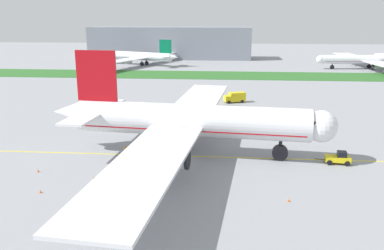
% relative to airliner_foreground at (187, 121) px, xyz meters
% --- Properties ---
extents(ground_plane, '(600.00, 600.00, 0.00)m').
position_rel_airliner_foreground_xyz_m(ground_plane, '(-1.16, -3.95, -6.42)').
color(ground_plane, gray).
rests_on(ground_plane, ground).
extents(apron_taxi_line, '(280.00, 0.36, 0.01)m').
position_rel_airliner_foreground_xyz_m(apron_taxi_line, '(-1.16, -1.03, -6.42)').
color(apron_taxi_line, yellow).
rests_on(apron_taxi_line, ground).
extents(grass_median_strip, '(320.00, 24.00, 0.10)m').
position_rel_airliner_foreground_xyz_m(grass_median_strip, '(-1.16, 102.14, -6.37)').
color(grass_median_strip, '#2D6628').
rests_on(grass_median_strip, ground).
extents(airliner_foreground, '(52.72, 82.82, 18.92)m').
position_rel_airliner_foreground_xyz_m(airliner_foreground, '(0.00, 0.00, 0.00)').
color(airliner_foreground, white).
rests_on(airliner_foreground, ground).
extents(pushback_tug, '(6.08, 2.78, 2.24)m').
position_rel_airliner_foreground_xyz_m(pushback_tug, '(26.72, -2.72, -5.40)').
color(pushback_tug, yellow).
rests_on(pushback_tug, ground).
extents(ground_crew_wingwalker_port, '(0.58, 0.27, 1.64)m').
position_rel_airliner_foreground_xyz_m(ground_crew_wingwalker_port, '(-12.65, -16.27, -5.42)').
color(ground_crew_wingwalker_port, black).
rests_on(ground_crew_wingwalker_port, ground).
extents(ground_crew_marshaller_front, '(0.44, 0.48, 1.60)m').
position_rel_airliner_foreground_xyz_m(ground_crew_marshaller_front, '(-11.61, -0.89, -5.45)').
color(ground_crew_marshaller_front, black).
rests_on(ground_crew_marshaller_front, ground).
extents(ground_crew_wingwalker_starboard, '(0.47, 0.46, 1.59)m').
position_rel_airliner_foreground_xyz_m(ground_crew_wingwalker_starboard, '(-3.47, -22.81, -5.45)').
color(ground_crew_wingwalker_starboard, black).
rests_on(ground_crew_wingwalker_starboard, ground).
extents(traffic_cone_near_nose, '(0.36, 0.36, 0.58)m').
position_rel_airliner_foreground_xyz_m(traffic_cone_near_nose, '(-23.88, -10.84, -6.14)').
color(traffic_cone_near_nose, '#F2590C').
rests_on(traffic_cone_near_nose, ground).
extents(traffic_cone_port_wing, '(0.36, 0.36, 0.58)m').
position_rel_airliner_foreground_xyz_m(traffic_cone_port_wing, '(15.93, -18.63, -6.14)').
color(traffic_cone_port_wing, '#F2590C').
rests_on(traffic_cone_port_wing, ground).
extents(traffic_cone_starboard_wing, '(0.36, 0.36, 0.58)m').
position_rel_airliner_foreground_xyz_m(traffic_cone_starboard_wing, '(-19.95, -18.66, -6.14)').
color(traffic_cone_starboard_wing, '#F2590C').
rests_on(traffic_cone_starboard_wing, ground).
extents(service_truck_baggage_loader, '(6.65, 4.34, 2.99)m').
position_rel_airliner_foreground_xyz_m(service_truck_baggage_loader, '(9.75, 47.10, -4.82)').
color(service_truck_baggage_loader, yellow).
rests_on(service_truck_baggage_loader, ground).
extents(parked_airliner_far_left, '(41.61, 68.36, 13.21)m').
position_rel_airliner_foreground_xyz_m(parked_airliner_far_left, '(-36.47, 134.68, -1.93)').
color(parked_airliner_far_left, white).
rests_on(parked_airliner_far_left, ground).
extents(parked_airliner_far_centre, '(47.07, 76.50, 13.07)m').
position_rel_airliner_foreground_xyz_m(parked_airliner_far_centre, '(73.08, 128.26, -1.98)').
color(parked_airliner_far_centre, white).
rests_on(parked_airliner_far_centre, ground).
extents(terminal_building, '(93.09, 20.00, 18.00)m').
position_rel_airliner_foreground_xyz_m(terminal_building, '(-25.77, 168.87, 2.58)').
color(terminal_building, gray).
rests_on(terminal_building, ground).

